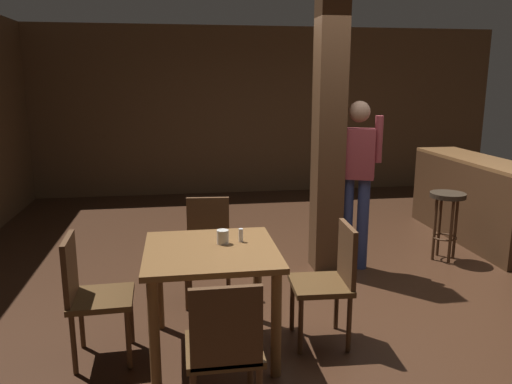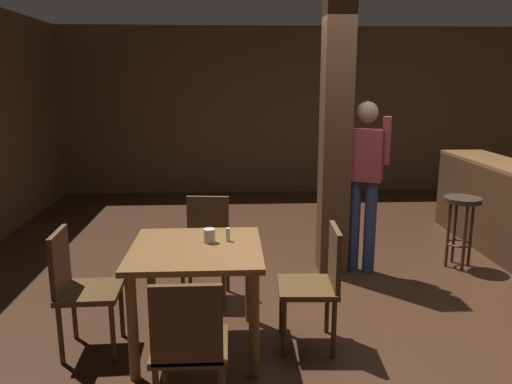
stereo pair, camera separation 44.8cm
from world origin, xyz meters
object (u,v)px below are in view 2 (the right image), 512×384
chair_east (318,280)px  salt_shaker (228,235)px  chair_west (79,284)px  napkin_cup (209,236)px  dining_table (197,265)px  bar_stool_near (461,214)px  standing_person (364,175)px  chair_north (207,242)px  bar_counter (491,204)px  chair_south (189,344)px

chair_east → salt_shaker: 0.73m
chair_west → napkin_cup: 0.98m
dining_table → chair_east: (0.87, -0.01, -0.13)m
bar_stool_near → standing_person: bearing=-175.9°
chair_north → bar_counter: (3.23, 1.20, 0.01)m
salt_shaker → standing_person: 1.88m
chair_west → bar_counter: (4.09, 2.09, 0.01)m
chair_west → bar_stool_near: chair_west is taller
bar_stool_near → chair_south: bearing=-138.0°
standing_person → bar_counter: (1.69, 0.68, -0.49)m
napkin_cup → salt_shaker: bearing=10.1°
napkin_cup → salt_shaker: napkin_cup is taller
chair_south → salt_shaker: (0.21, 0.98, 0.31)m
bar_stool_near → napkin_cup: bearing=-151.1°
dining_table → salt_shaker: salt_shaker is taller
dining_table → bar_stool_near: dining_table is taller
chair_east → standing_person: bearing=63.9°
chair_north → salt_shaker: (0.20, -0.78, 0.31)m
chair_east → bar_stool_near: bearing=40.5°
dining_table → chair_west: size_ratio=1.03×
chair_west → bar_stool_near: bearing=23.4°
chair_east → bar_stool_near: chair_east is taller
chair_north → standing_person: (1.54, 0.52, 0.50)m
chair_west → chair_north: size_ratio=1.00×
chair_west → bar_counter: bar_counter is taller
chair_west → dining_table: bearing=0.2°
chair_south → salt_shaker: 1.05m
chair_south → dining_table: bearing=90.7°
napkin_cup → salt_shaker: (0.13, 0.02, -0.00)m
chair_east → napkin_cup: size_ratio=8.79×
dining_table → chair_east: bearing=-0.6°
dining_table → salt_shaker: bearing=27.6°
standing_person → bar_counter: bearing=21.8°
chair_west → salt_shaker: bearing=6.5°
chair_south → napkin_cup: 1.01m
chair_west → napkin_cup: (0.92, 0.10, 0.31)m
chair_west → chair_north: 1.24m
chair_north → salt_shaker: 0.86m
salt_shaker → bar_counter: bearing=33.0°
chair_east → standing_person: (0.70, 1.42, 0.50)m
dining_table → salt_shaker: 0.31m
chair_north → napkin_cup: (0.06, -0.80, 0.31)m
chair_north → dining_table: bearing=-91.9°
chair_west → salt_shaker: size_ratio=9.04×
chair_east → chair_west: bearing=179.8°
chair_east → napkin_cup: chair_east is taller
bar_counter → bar_stool_near: bar_counter is taller
dining_table → chair_north: bearing=88.1°
dining_table → bar_counter: bar_counter is taller
napkin_cup → bar_counter: (3.17, 2.00, -0.31)m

